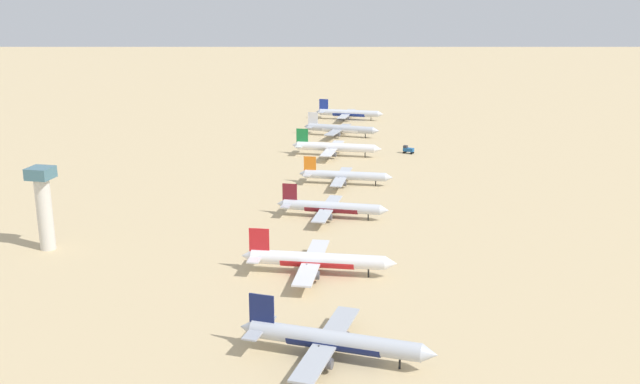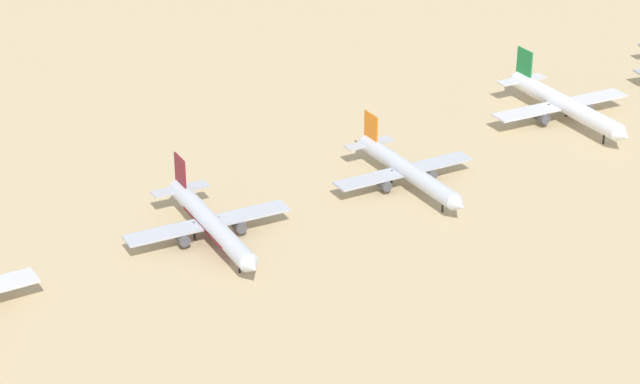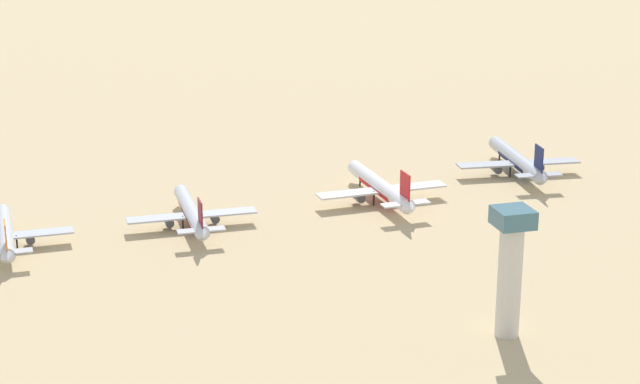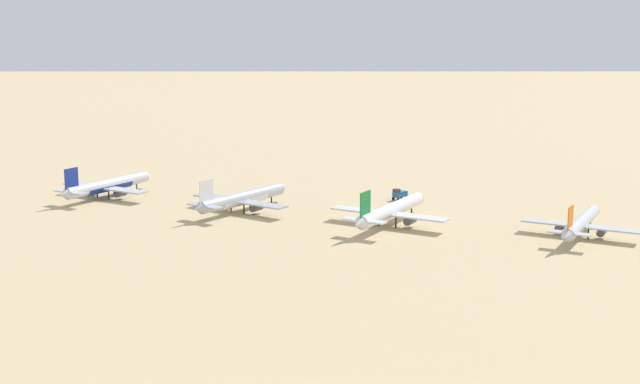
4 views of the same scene
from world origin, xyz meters
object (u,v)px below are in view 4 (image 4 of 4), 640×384
(parked_jet_5, at_px, (242,199))
(service_truck, at_px, (399,194))
(parked_jet_6, at_px, (107,185))
(parked_jet_4, at_px, (391,211))
(parked_jet_3, at_px, (581,223))

(parked_jet_5, height_order, service_truck, parked_jet_5)
(parked_jet_6, xyz_separation_m, service_truck, (45.43, -87.77, -2.05))
(parked_jet_5, bearing_deg, parked_jet_6, 94.85)
(service_truck, bearing_deg, parked_jet_6, 117.36)
(service_truck, bearing_deg, parked_jet_5, 139.15)
(parked_jet_4, height_order, parked_jet_6, parked_jet_4)
(parked_jet_4, relative_size, parked_jet_6, 1.04)
(parked_jet_6, height_order, service_truck, parked_jet_6)
(parked_jet_5, height_order, parked_jet_6, parked_jet_5)
(parked_jet_3, relative_size, parked_jet_5, 0.91)
(parked_jet_4, distance_m, parked_jet_5, 48.90)
(parked_jet_3, relative_size, parked_jet_6, 0.93)
(parked_jet_5, xyz_separation_m, service_truck, (40.99, -35.44, -2.10))
(parked_jet_6, bearing_deg, parked_jet_5, -85.15)
(parked_jet_6, relative_size, service_truck, 7.59)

